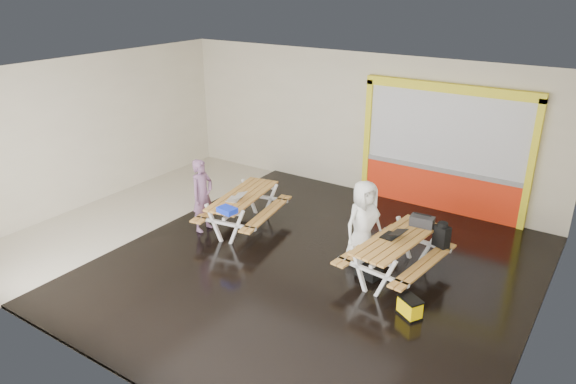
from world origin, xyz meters
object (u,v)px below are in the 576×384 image
Objects in this scene: person_right at (363,224)px; laptop_right at (393,235)px; person_left at (202,195)px; backpack at (442,235)px; fluke_bag at (410,307)px; picnic_table_right at (396,247)px; blue_pouch at (227,210)px; toolbox at (422,221)px; dark_case at (369,272)px; laptop_left at (236,198)px; picnic_table_left at (243,203)px.

laptop_right is at bearing -78.78° from person_right.
backpack is (4.75, 1.21, -0.11)m from person_left.
person_right is 1.95m from fluke_bag.
picnic_table_right is at bearing -76.12° from person_right.
laptop_right is at bearing -164.75° from picnic_table_right.
person_right is 2.67m from blue_pouch.
dark_case is (-0.56, -0.98, -0.79)m from toolbox.
blue_pouch reaches higher than picnic_table_right.
person_left is 3.71× the size of laptop_right.
dark_case is 1.32m from fluke_bag.
laptop_left is 1.07× the size of laptop_right.
laptop_left is at bearing -165.47° from toolbox.
dark_case is (0.35, -0.40, -0.73)m from person_right.
picnic_table_left is 0.88m from person_left.
person_left reaches higher than dark_case.
dark_case is at bearing -119.71° from toolbox.
laptop_left is (-2.75, -0.36, 0.01)m from person_right.
picnic_table_left is 4.82× the size of fluke_bag.
person_left is at bearing 173.78° from fluke_bag.
laptop_left is at bearing -166.87° from backpack.
laptop_left is (-3.47, -0.24, 0.24)m from picnic_table_right.
laptop_left is at bearing -77.99° from picnic_table_left.
person_right reaches higher than backpack.
picnic_table_left is 4.17m from backpack.
blue_pouch is at bearing 134.51° from person_right.
picnic_table_left is 3.54m from picnic_table_right.
blue_pouch is 4.10m from backpack.
person_left is (-0.63, -0.58, 0.23)m from picnic_table_left.
person_right reaches higher than toolbox.
person_right reaches higher than person_left.
laptop_right is (3.40, 0.22, 0.00)m from laptop_left.
backpack is at bearing 13.13° from laptop_left.
blue_pouch is at bearing -165.50° from laptop_right.
laptop_left is at bearing -68.94° from person_left.
person_right is 0.67m from laptop_right.
blue_pouch is (0.26, -0.59, 0.00)m from laptop_left.
person_right is at bearing 131.59° from dark_case.
person_left reaches higher than laptop_right.
laptop_right is (3.47, -0.09, 0.25)m from picnic_table_left.
backpack is 1.83m from fluke_bag.
picnic_table_right is 0.92m from backpack.
backpack is (4.06, 0.95, -0.12)m from laptop_left.
laptop_right is 1.17× the size of blue_pouch.
fluke_bag is (4.25, -1.11, -0.41)m from picnic_table_left.
dark_case is at bearing -139.83° from laptop_right.
backpack reaches higher than fluke_bag.
laptop_right is 0.98m from backpack.
laptop_left is 0.95× the size of backpack.
picnic_table_right is at bearing -129.52° from backpack.
blue_pouch is (-3.22, -0.83, 0.24)m from picnic_table_right.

